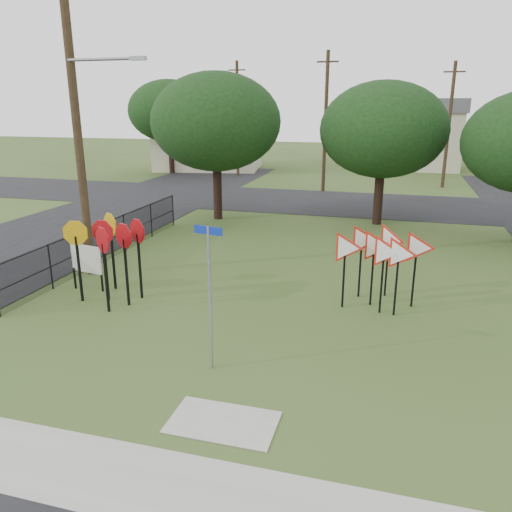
{
  "coord_description": "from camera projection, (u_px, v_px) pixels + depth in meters",
  "views": [
    {
      "loc": [
        2.75,
        -9.92,
        5.68
      ],
      "look_at": [
        -0.87,
        3.0,
        1.6
      ],
      "focal_mm": 35.0,
      "sensor_mm": 36.0,
      "label": 1
    }
  ],
  "objects": [
    {
      "name": "stop_sign_cluster",
      "position": [
        109.0,
        241.0,
        14.57
      ],
      "size": [
        2.33,
        2.14,
        2.5
      ],
      "color": "black",
      "rests_on": "ground"
    },
    {
      "name": "far_pole_c",
      "position": [
        237.0,
        119.0,
        40.38
      ],
      "size": [
        1.4,
        0.24,
        9.0
      ],
      "color": "#3C2C1B",
      "rests_on": "ground"
    },
    {
      "name": "house_left",
      "position": [
        209.0,
        128.0,
        45.38
      ],
      "size": [
        10.58,
        8.88,
        7.2
      ],
      "color": "beige",
      "rests_on": "ground"
    },
    {
      "name": "far_pole_a",
      "position": [
        325.0,
        122.0,
        32.79
      ],
      "size": [
        1.4,
        0.24,
        9.0
      ],
      "color": "#3C2C1B",
      "rests_on": "ground"
    },
    {
      "name": "far_pole_b",
      "position": [
        449.0,
        125.0,
        34.48
      ],
      "size": [
        1.4,
        0.24,
        8.5
      ],
      "color": "#3C2C1B",
      "rests_on": "ground"
    },
    {
      "name": "sidewalk",
      "position": [
        184.0,
        491.0,
        7.63
      ],
      "size": [
        30.0,
        1.6,
        0.02
      ],
      "primitive_type": "cube",
      "color": "#9D9C94",
      "rests_on": "ground"
    },
    {
      "name": "info_board",
      "position": [
        86.0,
        260.0,
        15.67
      ],
      "size": [
        1.18,
        0.25,
        1.48
      ],
      "color": "black",
      "rests_on": "ground"
    },
    {
      "name": "tree_far_left",
      "position": [
        169.0,
        111.0,
        41.76
      ],
      "size": [
        6.8,
        6.8,
        7.73
      ],
      "color": "black",
      "rests_on": "ground"
    },
    {
      "name": "utility_pole_main",
      "position": [
        78.0,
        120.0,
        15.99
      ],
      "size": [
        3.55,
        0.33,
        10.0
      ],
      "color": "#3C2C1B",
      "rests_on": "ground"
    },
    {
      "name": "ground",
      "position": [
        257.0,
        362.0,
        11.5
      ],
      "size": [
        140.0,
        140.0,
        0.0
      ],
      "primitive_type": "plane",
      "color": "#324B1C"
    },
    {
      "name": "yield_sign_cluster",
      "position": [
        381.0,
        250.0,
        14.25
      ],
      "size": [
        2.97,
        1.85,
        2.31
      ],
      "color": "black",
      "rests_on": "ground"
    },
    {
      "name": "curb_pad",
      "position": [
        223.0,
        422.0,
        9.29
      ],
      "size": [
        2.0,
        1.2,
        0.02
      ],
      "primitive_type": "cube",
      "color": "#9D9C94",
      "rests_on": "ground"
    },
    {
      "name": "street_left",
      "position": [
        71.0,
        229.0,
        23.81
      ],
      "size": [
        8.0,
        50.0,
        0.02
      ],
      "primitive_type": "cube",
      "color": "black",
      "rests_on": "ground"
    },
    {
      "name": "tree_near_left",
      "position": [
        216.0,
        122.0,
        24.54
      ],
      "size": [
        6.4,
        6.4,
        7.27
      ],
      "color": "black",
      "rests_on": "ground"
    },
    {
      "name": "street_far",
      "position": [
        346.0,
        203.0,
        29.92
      ],
      "size": [
        60.0,
        8.0,
        0.02
      ],
      "primitive_type": "cube",
      "color": "black",
      "rests_on": "ground"
    },
    {
      "name": "tree_near_mid",
      "position": [
        383.0,
        130.0,
        23.48
      ],
      "size": [
        6.0,
        6.0,
        6.8
      ],
      "color": "black",
      "rests_on": "ground"
    },
    {
      "name": "house_mid",
      "position": [
        413.0,
        133.0,
        46.4
      ],
      "size": [
        8.4,
        8.4,
        6.2
      ],
      "color": "beige",
      "rests_on": "ground"
    },
    {
      "name": "fence_run",
      "position": [
        109.0,
        239.0,
        18.99
      ],
      "size": [
        0.05,
        11.55,
        1.5
      ],
      "color": "black",
      "rests_on": "ground"
    },
    {
      "name": "street_name_sign",
      "position": [
        210.0,
        290.0,
        10.7
      ],
      "size": [
        0.67,
        0.16,
        3.28
      ],
      "color": "gray",
      "rests_on": "ground"
    }
  ]
}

